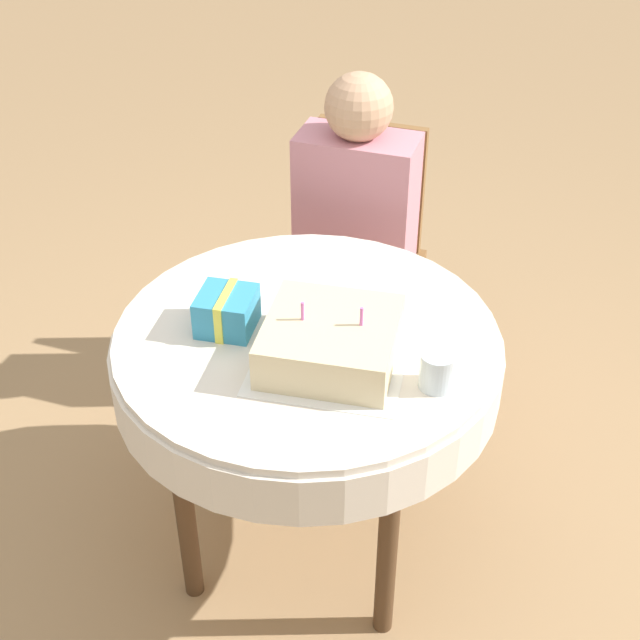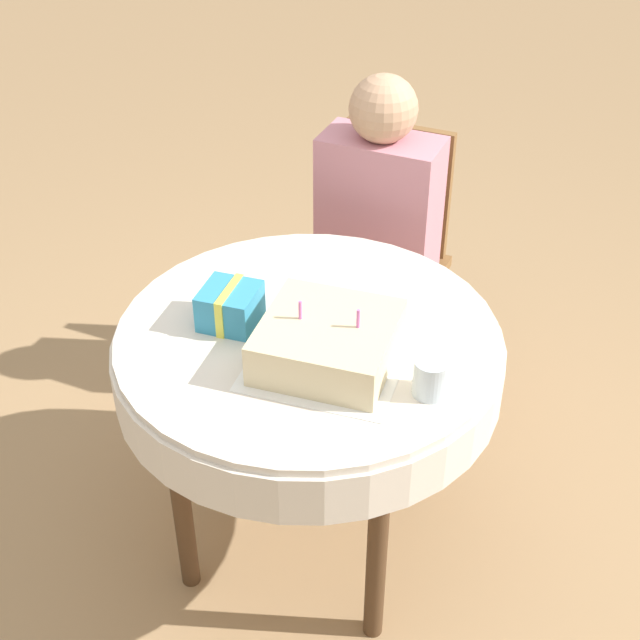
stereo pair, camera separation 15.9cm
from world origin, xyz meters
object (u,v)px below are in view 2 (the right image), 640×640
object	(u,v)px
person	(376,215)
gift_box	(230,306)
chair	(384,254)
birthday_cake	(328,341)
drinking_glass	(431,377)

from	to	relation	value
person	gift_box	xyz separation A→B (m)	(-0.17, -0.73, 0.11)
chair	person	size ratio (longest dim) A/B	0.80
chair	person	xyz separation A→B (m)	(-0.01, -0.09, 0.19)
birthday_cake	person	bearing A→B (deg)	96.78
chair	person	distance (m)	0.21
drinking_glass	birthday_cake	bearing A→B (deg)	170.54
birthday_cake	drinking_glass	xyz separation A→B (m)	(0.25, -0.04, -0.01)
chair	drinking_glass	bearing A→B (deg)	-64.53
person	chair	bearing A→B (deg)	90.00
drinking_glass	gift_box	bearing A→B (deg)	167.92
chair	gift_box	world-z (taller)	chair
chair	drinking_glass	world-z (taller)	chair
person	gift_box	bearing A→B (deg)	-97.77
birthday_cake	chair	bearing A→B (deg)	95.53
drinking_glass	gift_box	xyz separation A→B (m)	(-0.52, 0.11, 0.00)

